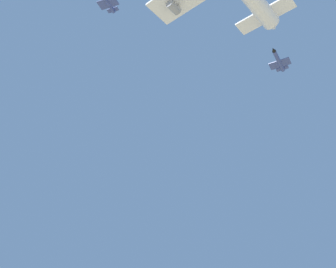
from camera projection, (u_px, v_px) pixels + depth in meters
name	position (u px, v px, depth m)	size (l,w,h in m)	color
chase_jet_lead	(106.00, 0.00, 140.33)	(12.97, 12.69, 4.00)	#38478C
chase_jet_trailing	(279.00, 61.00, 138.80)	(14.15, 11.09, 4.00)	#38478C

